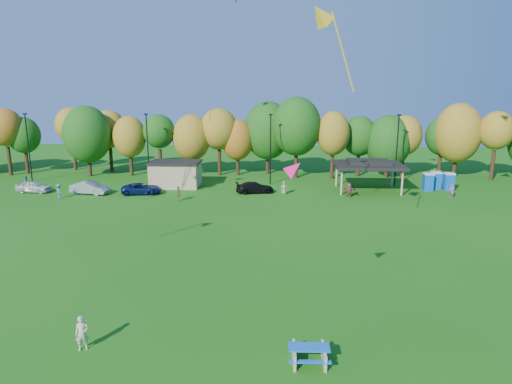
# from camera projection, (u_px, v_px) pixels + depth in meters

# --- Properties ---
(ground) EXTENTS (160.00, 160.00, 0.00)m
(ground) POSITION_uv_depth(u_px,v_px,m) (205.00, 368.00, 20.76)
(ground) COLOR #19600F
(ground) RESTS_ON ground
(tree_line) EXTENTS (93.57, 10.55, 11.15)m
(tree_line) POSITION_uv_depth(u_px,v_px,m) (250.00, 134.00, 63.74)
(tree_line) COLOR black
(tree_line) RESTS_ON ground
(lamp_posts) EXTENTS (64.50, 0.25, 9.09)m
(lamp_posts) POSITION_uv_depth(u_px,v_px,m) (270.00, 147.00, 58.45)
(lamp_posts) COLOR black
(lamp_posts) RESTS_ON ground
(utility_building) EXTENTS (6.30, 4.30, 3.25)m
(utility_building) POSITION_uv_depth(u_px,v_px,m) (176.00, 174.00, 57.88)
(utility_building) COLOR tan
(utility_building) RESTS_ON ground
(pavilion) EXTENTS (8.20, 6.20, 3.77)m
(pavilion) POSITION_uv_depth(u_px,v_px,m) (369.00, 165.00, 55.27)
(pavilion) COLOR tan
(pavilion) RESTS_ON ground
(porta_potties) EXTENTS (3.75, 2.21, 2.18)m
(porta_potties) POSITION_uv_depth(u_px,v_px,m) (438.00, 181.00, 56.10)
(porta_potties) COLOR #0D53B4
(porta_potties) RESTS_ON ground
(picnic_table) EXTENTS (1.93, 1.61, 0.82)m
(picnic_table) POSITION_uv_depth(u_px,v_px,m) (309.00, 353.00, 21.04)
(picnic_table) COLOR tan
(picnic_table) RESTS_ON ground
(kite_flyer) EXTENTS (0.74, 0.62, 1.74)m
(kite_flyer) POSITION_uv_depth(u_px,v_px,m) (82.00, 333.00, 22.00)
(kite_flyer) COLOR beige
(kite_flyer) RESTS_ON ground
(car_a) EXTENTS (4.22, 1.93, 1.40)m
(car_a) POSITION_uv_depth(u_px,v_px,m) (34.00, 187.00, 54.87)
(car_a) COLOR silver
(car_a) RESTS_ON ground
(car_b) EXTENTS (4.76, 2.32, 1.50)m
(car_b) POSITION_uv_depth(u_px,v_px,m) (90.00, 188.00, 54.01)
(car_b) COLOR gray
(car_b) RESTS_ON ground
(car_c) EXTENTS (4.95, 2.86, 1.30)m
(car_c) POSITION_uv_depth(u_px,v_px,m) (142.00, 189.00, 54.05)
(car_c) COLOR #0D1B50
(car_c) RESTS_ON ground
(car_d) EXTENTS (4.80, 2.74, 1.31)m
(car_d) POSITION_uv_depth(u_px,v_px,m) (255.00, 188.00, 54.62)
(car_d) COLOR black
(car_d) RESTS_ON ground
(far_person_0) EXTENTS (0.65, 0.72, 1.65)m
(far_person_0) POSITION_uv_depth(u_px,v_px,m) (452.00, 191.00, 52.09)
(far_person_0) COLOR #AB508B
(far_person_0) RESTS_ON ground
(far_person_1) EXTENTS (1.63, 1.07, 1.68)m
(far_person_1) POSITION_uv_depth(u_px,v_px,m) (349.00, 190.00, 52.51)
(far_person_1) COLOR #933D52
(far_person_1) RESTS_ON ground
(far_person_2) EXTENTS (0.84, 0.60, 1.61)m
(far_person_2) POSITION_uv_depth(u_px,v_px,m) (284.00, 188.00, 53.86)
(far_person_2) COLOR gray
(far_person_2) RESTS_ON ground
(far_person_3) EXTENTS (0.73, 0.87, 1.59)m
(far_person_3) POSITION_uv_depth(u_px,v_px,m) (27.00, 182.00, 56.92)
(far_person_3) COLOR teal
(far_person_3) RESTS_ON ground
(far_person_4) EXTENTS (1.23, 1.20, 1.69)m
(far_person_4) POSITION_uv_depth(u_px,v_px,m) (59.00, 191.00, 51.83)
(far_person_4) COLOR #456B98
(far_person_4) RESTS_ON ground
(far_person_5) EXTENTS (0.88, 1.06, 1.70)m
(far_person_5) POSITION_uv_depth(u_px,v_px,m) (178.00, 194.00, 50.61)
(far_person_5) COLOR #6A7C4C
(far_person_5) RESTS_ON ground
(kite_0) EXTENTS (1.28, 1.06, 1.11)m
(kite_0) POSITION_uv_depth(u_px,v_px,m) (295.00, 169.00, 20.81)
(kite_0) COLOR #E20C65
(kite_3) EXTENTS (3.45, 2.07, 5.59)m
(kite_3) POSITION_uv_depth(u_px,v_px,m) (321.00, 16.00, 27.95)
(kite_3) COLOR yellow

